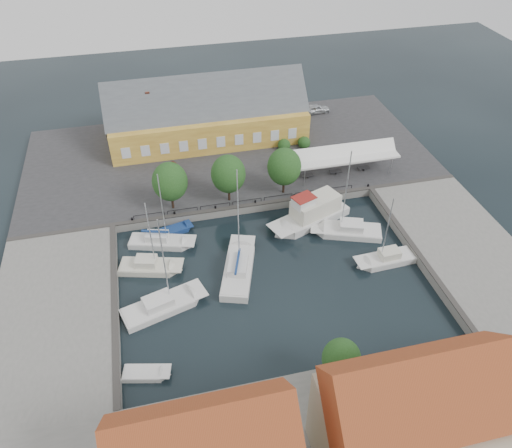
{
  "coord_description": "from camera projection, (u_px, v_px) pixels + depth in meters",
  "views": [
    {
      "loc": [
        -10.38,
        -37.56,
        38.16
      ],
      "look_at": [
        0.0,
        6.0,
        1.5
      ],
      "focal_mm": 35.0,
      "sensor_mm": 36.0,
      "label": 1
    }
  ],
  "objects": [
    {
      "name": "launch_sw",
      "position": [
        146.0,
        374.0,
        43.89
      ],
      "size": [
        4.44,
        2.49,
        0.98
      ],
      "color": "silver",
      "rests_on": "ground"
    },
    {
      "name": "east_boat_b",
      "position": [
        386.0,
        260.0,
        54.94
      ],
      "size": [
        6.89,
        2.53,
        9.48
      ],
      "color": "silver",
      "rests_on": "ground"
    },
    {
      "name": "quay_edge_fittings",
      "position": [
        259.0,
        234.0,
        57.21
      ],
      "size": [
        56.0,
        24.72,
        0.4
      ],
      "color": "#383533",
      "rests_on": "north_quay"
    },
    {
      "name": "west_boat_c",
      "position": [
        163.0,
        307.0,
        49.74
      ],
      "size": [
        8.99,
        5.15,
        11.66
      ],
      "color": "silver",
      "rests_on": "ground"
    },
    {
      "name": "tent_canopy",
      "position": [
        345.0,
        156.0,
        65.39
      ],
      "size": [
        14.0,
        4.0,
        2.83
      ],
      "color": "white",
      "rests_on": "north_quay"
    },
    {
      "name": "center_sailboat",
      "position": [
        239.0,
        270.0,
        53.65
      ],
      "size": [
        5.68,
        9.89,
        13.1
      ],
      "color": "silver",
      "rests_on": "ground"
    },
    {
      "name": "west_boat_a",
      "position": [
        161.0,
        243.0,
        57.18
      ],
      "size": [
        7.86,
        4.29,
        10.29
      ],
      "color": "silver",
      "rests_on": "ground"
    },
    {
      "name": "launch_nw",
      "position": [
        175.0,
        231.0,
        59.12
      ],
      "size": [
        4.24,
        2.55,
        0.88
      ],
      "color": "navy",
      "rests_on": "ground"
    },
    {
      "name": "car_silver",
      "position": [
        316.0,
        109.0,
        80.17
      ],
      "size": [
        4.4,
        1.93,
        1.47
      ],
      "primitive_type": "imported",
      "rotation": [
        0.0,
        0.0,
        1.61
      ],
      "color": "#B8BCC0",
      "rests_on": "north_quay"
    },
    {
      "name": "ground",
      "position": [
        269.0,
        269.0,
        54.3
      ],
      "size": [
        140.0,
        140.0,
        0.0
      ],
      "primitive_type": "plane",
      "color": "black",
      "rests_on": "ground"
    },
    {
      "name": "east_boat_a",
      "position": [
        348.0,
        231.0,
        58.75
      ],
      "size": [
        8.65,
        5.39,
        11.76
      ],
      "color": "silver",
      "rests_on": "ground"
    },
    {
      "name": "warehouse",
      "position": [
        203.0,
        116.0,
        72.37
      ],
      "size": [
        28.56,
        14.0,
        9.55
      ],
      "color": "#B8862C",
      "rests_on": "north_quay"
    },
    {
      "name": "west_quay",
      "position": [
        56.0,
        316.0,
        48.53
      ],
      "size": [
        12.0,
        24.0,
        1.0
      ],
      "primitive_type": "cube",
      "color": "slate",
      "rests_on": "ground"
    },
    {
      "name": "quay_trees",
      "position": [
        228.0,
        174.0,
        59.88
      ],
      "size": [
        18.2,
        4.2,
        6.3
      ],
      "color": "black",
      "rests_on": "north_quay"
    },
    {
      "name": "car_red",
      "position": [
        173.0,
        173.0,
        65.74
      ],
      "size": [
        2.62,
        4.88,
        1.53
      ],
      "primitive_type": "imported",
      "rotation": [
        0.0,
        0.0,
        0.23
      ],
      "color": "maroon",
      "rests_on": "north_quay"
    },
    {
      "name": "west_boat_b",
      "position": [
        150.0,
        268.0,
        54.02
      ],
      "size": [
        7.2,
        4.09,
        9.65
      ],
      "color": "beige",
      "rests_on": "ground"
    },
    {
      "name": "townhouses",
      "position": [
        385.0,
        438.0,
        33.47
      ],
      "size": [
        36.3,
        8.5,
        12.0
      ],
      "color": "tan",
      "rests_on": "south_bank"
    },
    {
      "name": "trawler",
      "position": [
        312.0,
        215.0,
        60.03
      ],
      "size": [
        10.89,
        6.71,
        5.0
      ],
      "color": "silver",
      "rests_on": "ground"
    },
    {
      "name": "east_quay",
      "position": [
        461.0,
        246.0,
        56.42
      ],
      "size": [
        12.0,
        24.0,
        1.0
      ],
      "primitive_type": "cube",
      "color": "slate",
      "rests_on": "ground"
    },
    {
      "name": "north_quay",
      "position": [
        228.0,
        156.0,
        71.3
      ],
      "size": [
        56.0,
        26.0,
        1.0
      ],
      "primitive_type": "cube",
      "color": "#2D2D30",
      "rests_on": "ground"
    }
  ]
}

